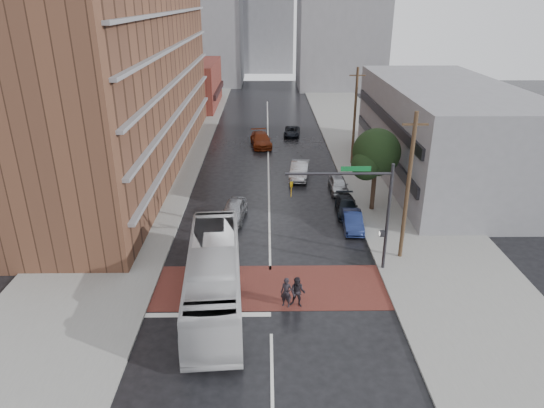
{
  "coord_description": "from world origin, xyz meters",
  "views": [
    {
      "loc": [
        -0.22,
        -24.67,
        16.26
      ],
      "look_at": [
        0.15,
        5.2,
        3.5
      ],
      "focal_mm": 32.0,
      "sensor_mm": 36.0,
      "label": 1
    }
  ],
  "objects_px": {
    "pedestrian_a": "(286,293)",
    "car_travel_a": "(234,211)",
    "car_parked_near": "(352,221)",
    "car_travel_b": "(300,170)",
    "transit_bus": "(214,276)",
    "suv_travel": "(292,131)",
    "car_parked_far": "(338,184)",
    "pedestrian_b": "(298,292)",
    "car_travel_c": "(261,140)",
    "car_parked_mid": "(347,206)"
  },
  "relations": [
    {
      "from": "transit_bus",
      "to": "car_travel_a",
      "type": "distance_m",
      "value": 11.38
    },
    {
      "from": "pedestrian_a",
      "to": "car_parked_near",
      "type": "xyz_separation_m",
      "value": [
        5.42,
        10.0,
        -0.26
      ]
    },
    {
      "from": "pedestrian_b",
      "to": "car_parked_far",
      "type": "height_order",
      "value": "pedestrian_b"
    },
    {
      "from": "suv_travel",
      "to": "car_parked_near",
      "type": "relative_size",
      "value": 1.04
    },
    {
      "from": "car_travel_a",
      "to": "car_travel_b",
      "type": "relative_size",
      "value": 0.92
    },
    {
      "from": "transit_bus",
      "to": "car_travel_a",
      "type": "xyz_separation_m",
      "value": [
        0.4,
        11.33,
        -0.97
      ]
    },
    {
      "from": "pedestrian_b",
      "to": "car_parked_near",
      "type": "distance_m",
      "value": 11.09
    },
    {
      "from": "transit_bus",
      "to": "suv_travel",
      "type": "relative_size",
      "value": 3.0
    },
    {
      "from": "pedestrian_b",
      "to": "car_travel_b",
      "type": "relative_size",
      "value": 0.39
    },
    {
      "from": "transit_bus",
      "to": "car_travel_b",
      "type": "height_order",
      "value": "transit_bus"
    },
    {
      "from": "car_travel_c",
      "to": "car_parked_near",
      "type": "xyz_separation_m",
      "value": [
        7.14,
        -22.47,
        -0.13
      ]
    },
    {
      "from": "car_travel_a",
      "to": "car_parked_far",
      "type": "distance_m",
      "value": 10.88
    },
    {
      "from": "car_travel_a",
      "to": "pedestrian_a",
      "type": "bearing_deg",
      "value": -65.78
    },
    {
      "from": "pedestrian_b",
      "to": "car_travel_a",
      "type": "relative_size",
      "value": 0.42
    },
    {
      "from": "car_travel_a",
      "to": "car_travel_c",
      "type": "height_order",
      "value": "car_travel_c"
    },
    {
      "from": "car_travel_a",
      "to": "car_parked_near",
      "type": "bearing_deg",
      "value": -4.51
    },
    {
      "from": "pedestrian_a",
      "to": "car_travel_a",
      "type": "distance_m",
      "value": 12.4
    },
    {
      "from": "pedestrian_a",
      "to": "pedestrian_b",
      "type": "distance_m",
      "value": 0.64
    },
    {
      "from": "transit_bus",
      "to": "pedestrian_b",
      "type": "relative_size",
      "value": 6.65
    },
    {
      "from": "car_travel_b",
      "to": "car_parked_near",
      "type": "bearing_deg",
      "value": -65.53
    },
    {
      "from": "car_parked_far",
      "to": "pedestrian_b",
      "type": "bearing_deg",
      "value": -105.0
    },
    {
      "from": "pedestrian_b",
      "to": "car_travel_a",
      "type": "distance_m",
      "value": 12.6
    },
    {
      "from": "pedestrian_b",
      "to": "car_parked_near",
      "type": "relative_size",
      "value": 0.47
    },
    {
      "from": "pedestrian_b",
      "to": "car_travel_a",
      "type": "height_order",
      "value": "pedestrian_b"
    },
    {
      "from": "pedestrian_b",
      "to": "transit_bus",
      "type": "bearing_deg",
      "value": -169.76
    },
    {
      "from": "pedestrian_b",
      "to": "car_parked_far",
      "type": "distance_m",
      "value": 18.4
    },
    {
      "from": "car_parked_mid",
      "to": "car_travel_a",
      "type": "bearing_deg",
      "value": -170.49
    },
    {
      "from": "transit_bus",
      "to": "car_travel_c",
      "type": "bearing_deg",
      "value": 81.53
    },
    {
      "from": "car_travel_a",
      "to": "car_parked_far",
      "type": "height_order",
      "value": "car_travel_a"
    },
    {
      "from": "transit_bus",
      "to": "car_parked_far",
      "type": "xyz_separation_m",
      "value": [
        9.52,
        17.26,
        -1.05
      ]
    },
    {
      "from": "pedestrian_b",
      "to": "car_travel_c",
      "type": "height_order",
      "value": "pedestrian_b"
    },
    {
      "from": "car_parked_near",
      "to": "car_parked_far",
      "type": "xyz_separation_m",
      "value": [
        0.0,
        7.76,
        0.02
      ]
    },
    {
      "from": "car_travel_b",
      "to": "car_parked_near",
      "type": "relative_size",
      "value": 1.21
    },
    {
      "from": "suv_travel",
      "to": "pedestrian_b",
      "type": "bearing_deg",
      "value": -86.46
    },
    {
      "from": "car_parked_far",
      "to": "car_travel_b",
      "type": "bearing_deg",
      "value": 132.24
    },
    {
      "from": "pedestrian_a",
      "to": "suv_travel",
      "type": "distance_m",
      "value": 37.12
    },
    {
      "from": "car_travel_c",
      "to": "car_parked_mid",
      "type": "relative_size",
      "value": 1.28
    },
    {
      "from": "transit_bus",
      "to": "pedestrian_a",
      "type": "relative_size",
      "value": 6.78
    },
    {
      "from": "transit_bus",
      "to": "car_parked_far",
      "type": "height_order",
      "value": "transit_bus"
    },
    {
      "from": "pedestrian_b",
      "to": "car_travel_c",
      "type": "distance_m",
      "value": 32.55
    },
    {
      "from": "pedestrian_a",
      "to": "car_parked_near",
      "type": "distance_m",
      "value": 11.38
    },
    {
      "from": "transit_bus",
      "to": "pedestrian_b",
      "type": "xyz_separation_m",
      "value": [
        4.74,
        -0.5,
        -0.79
      ]
    },
    {
      "from": "car_travel_a",
      "to": "car_parked_mid",
      "type": "xyz_separation_m",
      "value": [
        9.12,
        1.08,
        -0.14
      ]
    },
    {
      "from": "car_travel_c",
      "to": "car_parked_mid",
      "type": "xyz_separation_m",
      "value": [
        7.14,
        -19.55,
        -0.17
      ]
    },
    {
      "from": "pedestrian_a",
      "to": "car_travel_c",
      "type": "height_order",
      "value": "pedestrian_a"
    },
    {
      "from": "transit_bus",
      "to": "suv_travel",
      "type": "xyz_separation_m",
      "value": [
        6.27,
        36.55,
        -1.15
      ]
    },
    {
      "from": "pedestrian_a",
      "to": "car_travel_c",
      "type": "bearing_deg",
      "value": 113.54
    },
    {
      "from": "transit_bus",
      "to": "car_travel_b",
      "type": "distance_m",
      "value": 21.82
    },
    {
      "from": "car_travel_a",
      "to": "car_travel_b",
      "type": "distance_m",
      "value": 11.2
    },
    {
      "from": "suv_travel",
      "to": "car_parked_far",
      "type": "relative_size",
      "value": 1.05
    }
  ]
}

